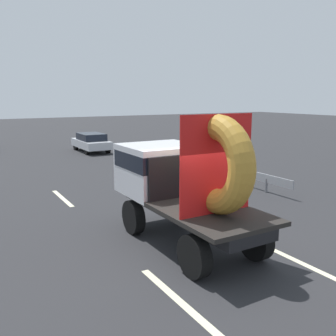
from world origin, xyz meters
The scene contains 8 objects.
ground_plane centered at (0.00, 0.00, 0.00)m, with size 120.00×120.00×0.00m, color #28282B.
flatbed_truck centered at (-0.19, 1.07, 1.65)m, with size 2.02×4.73×3.33m.
distant_sedan centered at (3.02, 17.35, 0.67)m, with size 1.64×3.82×1.25m.
guardrail centered at (5.31, 7.32, 0.52)m, with size 0.10×10.47×0.71m.
lane_dash_left_near centered at (-1.80, -1.47, 0.00)m, with size 2.69×0.16×0.01m, color beige.
lane_dash_left_far centered at (-1.80, 6.56, 0.00)m, with size 2.52×0.16×0.01m, color beige.
lane_dash_right_near centered at (1.42, -1.64, 0.00)m, with size 2.34×0.16×0.01m, color beige.
lane_dash_right_far centered at (1.42, 6.50, 0.00)m, with size 2.72×0.16×0.01m, color beige.
Camera 1 is at (-5.12, -6.77, 3.69)m, focal length 39.60 mm.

